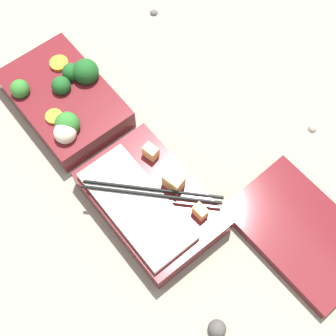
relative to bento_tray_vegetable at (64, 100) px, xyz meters
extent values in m
plane|color=gray|center=(0.12, 0.00, -0.03)|extent=(3.00, 3.00, 0.00)
cube|color=maroon|center=(0.00, 0.00, -0.01)|extent=(0.22, 0.14, 0.04)
sphere|color=#2D7028|center=(0.06, -0.03, 0.03)|extent=(0.04, 0.04, 0.04)
sphere|color=#2D7028|center=(-0.05, -0.05, 0.02)|extent=(0.03, 0.03, 0.03)
sphere|color=#19511E|center=(-0.02, 0.04, 0.02)|extent=(0.03, 0.03, 0.03)
sphere|color=#19511E|center=(0.00, 0.05, 0.03)|extent=(0.04, 0.04, 0.04)
sphere|color=#19511E|center=(-0.01, 0.01, 0.02)|extent=(0.03, 0.03, 0.03)
cylinder|color=orange|center=(0.03, -0.03, 0.02)|extent=(0.04, 0.04, 0.01)
cylinder|color=orange|center=(-0.05, 0.03, 0.02)|extent=(0.04, 0.04, 0.01)
sphere|color=beige|center=(0.07, -0.04, 0.02)|extent=(0.04, 0.04, 0.04)
cube|color=maroon|center=(0.24, 0.01, -0.01)|extent=(0.22, 0.14, 0.04)
cube|color=silver|center=(0.24, -0.02, 0.02)|extent=(0.19, 0.08, 0.01)
cube|color=#EAB266|center=(0.18, 0.05, 0.03)|extent=(0.03, 0.02, 0.02)
cube|color=#EAB266|center=(0.24, 0.04, 0.03)|extent=(0.03, 0.03, 0.03)
cube|color=#F4A356|center=(0.30, 0.04, 0.03)|extent=(0.02, 0.02, 0.02)
cylinder|color=black|center=(0.24, 0.00, 0.03)|extent=(0.15, 0.15, 0.01)
cylinder|color=black|center=(0.23, 0.01, 0.03)|extent=(0.15, 0.15, 0.01)
cube|color=maroon|center=(0.41, 0.15, -0.02)|extent=(0.22, 0.14, 0.02)
sphere|color=#474442|center=(0.44, -0.04, -0.02)|extent=(0.03, 0.03, 0.03)
sphere|color=#595651|center=(-0.07, 0.25, -0.02)|extent=(0.02, 0.02, 0.02)
sphere|color=gray|center=(0.30, 0.30, -0.02)|extent=(0.02, 0.02, 0.02)
camera|label=1|loc=(0.45, -0.14, 0.67)|focal=50.00mm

